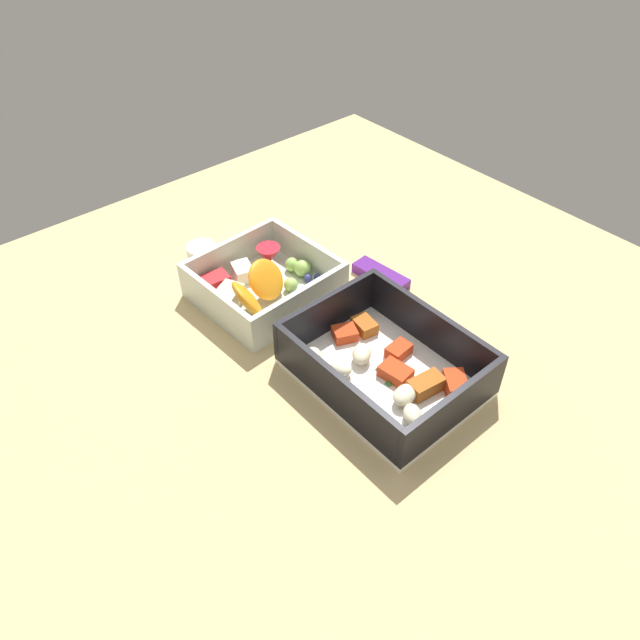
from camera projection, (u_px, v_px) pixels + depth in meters
table_surface at (335, 341)px, 65.86cm from camera, size 80.00×80.00×2.00cm
pasta_container at (384, 367)px, 59.33cm from camera, size 17.57×13.60×5.33cm
fruit_bowl at (262, 284)px, 68.83cm from camera, size 13.76×14.58×5.55cm
candy_bar at (381, 276)px, 71.80cm from camera, size 7.21×3.09×1.20cm
paper_cup_liner at (202, 252)px, 74.74cm from camera, size 3.60×3.60×1.84cm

